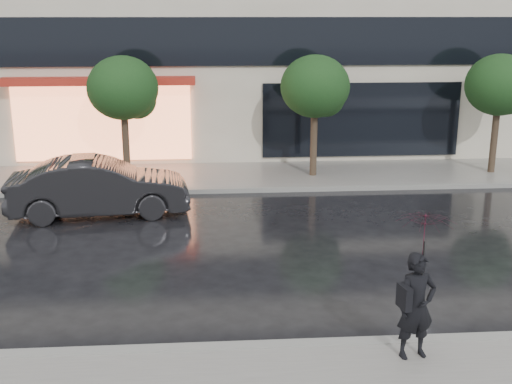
{
  "coord_description": "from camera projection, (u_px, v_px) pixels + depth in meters",
  "views": [
    {
      "loc": [
        -0.32,
        -10.17,
        5.24
      ],
      "look_at": [
        0.66,
        3.49,
        1.4
      ],
      "focal_mm": 45.0,
      "sensor_mm": 36.0,
      "label": 1
    }
  ],
  "objects": [
    {
      "name": "ground",
      "position": [
        232.0,
        323.0,
        11.2
      ],
      "size": [
        120.0,
        120.0,
        0.0
      ],
      "primitive_type": "plane",
      "color": "black",
      "rests_on": "ground"
    },
    {
      "name": "sidewalk_far",
      "position": [
        221.0,
        176.0,
        21.03
      ],
      "size": [
        60.0,
        3.5,
        0.12
      ],
      "primitive_type": "cube",
      "color": "slate",
      "rests_on": "ground"
    },
    {
      "name": "curb_near",
      "position": [
        235.0,
        349.0,
        10.22
      ],
      "size": [
        60.0,
        0.25,
        0.14
      ],
      "primitive_type": "cube",
      "color": "gray",
      "rests_on": "ground"
    },
    {
      "name": "curb_far",
      "position": [
        222.0,
        190.0,
        19.35
      ],
      "size": [
        60.0,
        0.25,
        0.14
      ],
      "primitive_type": "cube",
      "color": "gray",
      "rests_on": "ground"
    },
    {
      "name": "tree_mid_west",
      "position": [
        125.0,
        90.0,
        19.85
      ],
      "size": [
        2.2,
        2.2,
        3.99
      ],
      "color": "#33261C",
      "rests_on": "ground"
    },
    {
      "name": "parked_car",
      "position": [
        99.0,
        187.0,
        17.0
      ],
      "size": [
        4.85,
        2.15,
        1.55
      ],
      "primitive_type": "imported",
      "rotation": [
        0.0,
        0.0,
        1.68
      ],
      "color": "black",
      "rests_on": "ground"
    },
    {
      "name": "tree_mid_east",
      "position": [
        317.0,
        89.0,
        20.26
      ],
      "size": [
        2.2,
        2.2,
        3.99
      ],
      "color": "#33261C",
      "rests_on": "ground"
    },
    {
      "name": "pedestrian_with_umbrella",
      "position": [
        421.0,
        267.0,
        9.53
      ],
      "size": [
        1.03,
        1.04,
        2.31
      ],
      "rotation": [
        0.0,
        0.0,
        0.2
      ],
      "color": "black",
      "rests_on": "sidewalk_near"
    },
    {
      "name": "tree_far_east",
      "position": [
        501.0,
        87.0,
        20.67
      ],
      "size": [
        2.2,
        2.2,
        3.99
      ],
      "color": "#33261C",
      "rests_on": "ground"
    }
  ]
}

